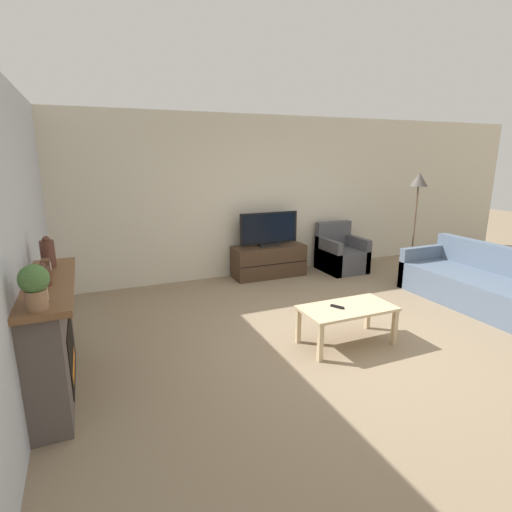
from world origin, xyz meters
The scene contains 16 objects.
ground_plane centered at (0.00, 0.00, 0.00)m, with size 24.00×24.00×0.00m, color #89755B.
wall_back centered at (0.00, 2.93, 1.35)m, with size 12.00×0.06×2.70m.
wall_left centered at (-3.14, 0.00, 1.35)m, with size 0.06×12.00×2.70m.
fireplace centered at (-2.96, 0.19, 0.52)m, with size 0.41×1.59×1.02m.
mantel_vase_left centered at (-2.95, -0.29, 1.14)m, with size 0.11×0.11×0.25m.
mantel_vase_centre_left centered at (-2.95, 0.07, 1.11)m, with size 0.11×0.11×0.19m.
mantel_vase_right centered at (-2.95, 0.67, 1.16)m, with size 0.13×0.13×0.30m.
mantel_clock centered at (-2.95, 0.35, 1.10)m, with size 0.08×0.11×0.15m.
potted_plant centered at (-2.95, -0.49, 1.20)m, with size 0.20×0.20×0.32m.
tv_stand centered at (0.24, 2.62, 0.27)m, with size 1.25×0.49×0.54m.
tv centered at (0.24, 2.62, 0.81)m, with size 1.05×0.18×0.57m.
armchair centered at (1.60, 2.44, 0.28)m, with size 0.70×0.76×0.86m.
coffee_table centered at (-0.05, -0.04, 0.37)m, with size 1.04×0.54×0.43m.
remote centered at (-0.16, -0.02, 0.44)m, with size 0.11×0.15×0.02m.
couch centered at (2.39, 0.06, 0.27)m, with size 0.93×2.42×0.81m.
floor_lamp centered at (2.47, 1.62, 1.50)m, with size 0.30×0.30×1.77m.
Camera 1 is at (-2.58, -3.41, 2.04)m, focal length 28.00 mm.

